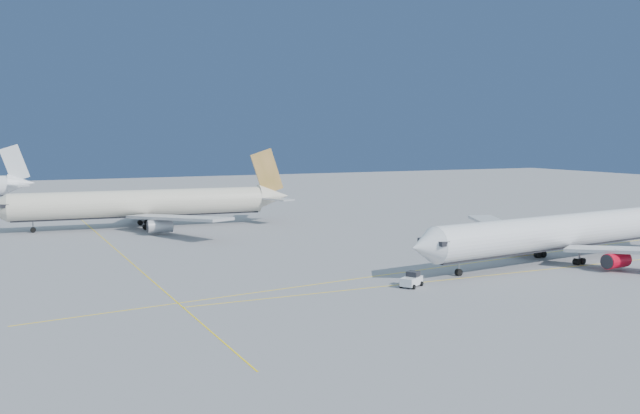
{
  "coord_description": "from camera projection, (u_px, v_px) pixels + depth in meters",
  "views": [
    {
      "loc": [
        -60.97,
        -97.34,
        20.78
      ],
      "look_at": [
        -3.22,
        25.11,
        7.0
      ],
      "focal_mm": 40.0,
      "sensor_mm": 36.0,
      "label": 1
    }
  ],
  "objects": [
    {
      "name": "ground",
      "position": [
        404.0,
        263.0,
        115.56
      ],
      "size": [
        500.0,
        500.0,
        0.0
      ],
      "primitive_type": "plane",
      "color": "slate",
      "rests_on": "ground"
    },
    {
      "name": "airliner_etihad",
      "position": [
        147.0,
        204.0,
        159.98
      ],
      "size": [
        67.37,
        62.13,
        17.58
      ],
      "rotation": [
        0.0,
        0.0,
        -0.06
      ],
      "color": "beige",
      "rests_on": "ground"
    },
    {
      "name": "pushback_tug",
      "position": [
        412.0,
        280.0,
        97.6
      ],
      "size": [
        4.07,
        3.61,
        2.06
      ],
      "rotation": [
        0.0,
        0.0,
        0.57
      ],
      "color": "white",
      "rests_on": "ground"
    },
    {
      "name": "taxiway_lines",
      "position": [
        305.0,
        264.0,
        115.03
      ],
      "size": [
        118.86,
        140.0,
        0.02
      ],
      "color": "yellow",
      "rests_on": "ground"
    },
    {
      "name": "airliner_virgin",
      "position": [
        562.0,
        232.0,
        117.33
      ],
      "size": [
        64.12,
        57.13,
        15.83
      ],
      "rotation": [
        0.0,
        0.0,
        0.14
      ],
      "color": "white",
      "rests_on": "ground"
    }
  ]
}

